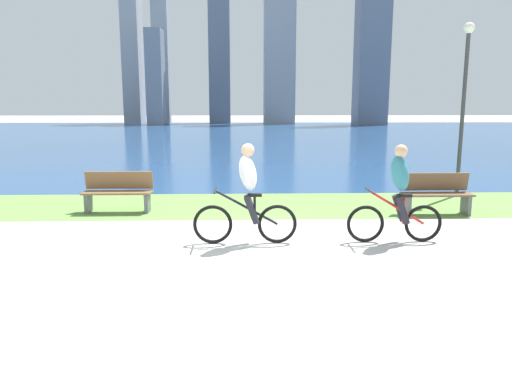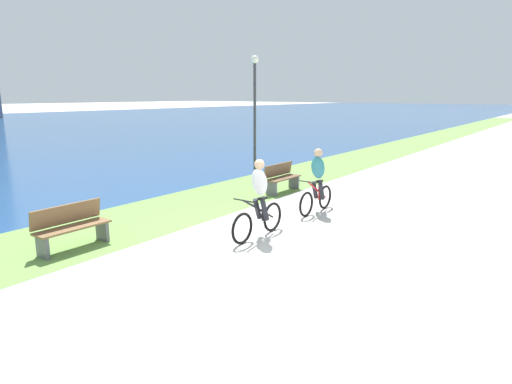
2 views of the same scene
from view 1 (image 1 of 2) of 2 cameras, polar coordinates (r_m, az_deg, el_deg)
ground_plane at (r=7.81m, az=-0.93°, el=-6.92°), size 300.00×300.00×0.00m
grass_strip_bayside at (r=11.30m, az=-1.19°, el=-1.58°), size 120.00×3.03×0.01m
bay_water_surface at (r=46.04m, az=-1.63°, el=7.21°), size 300.00×66.81×0.00m
cyclist_lead at (r=7.96m, az=-1.07°, el=-0.36°), size 1.77×0.52×1.71m
cyclist_trailing at (r=8.40m, az=16.76°, el=-0.27°), size 1.65×0.52×1.69m
bench_near_path at (r=10.92m, az=-16.30°, el=-0.01°), size 1.50×0.47×0.90m
bench_far_along_path at (r=10.99m, az=20.89°, el=-0.21°), size 1.50×0.47×0.90m
lamppost_tall at (r=13.43m, az=23.88°, el=11.57°), size 0.28×0.28×4.40m
city_skyline_far_shore at (r=71.33m, az=1.90°, el=17.39°), size 37.52×11.96×26.76m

